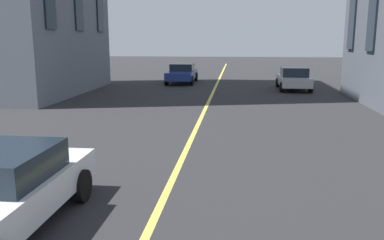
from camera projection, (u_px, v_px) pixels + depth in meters
name	position (u px, v px, depth m)	size (l,w,h in m)	color
lane_centre_line	(187.00, 147.00, 11.99)	(80.00, 0.16, 0.01)	#D8C64C
car_blue_oncoming	(182.00, 73.00, 29.16)	(4.40, 1.95, 1.37)	navy
car_silver_trailing	(294.00, 79.00, 25.21)	(3.90, 1.89, 1.40)	#B7BABF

